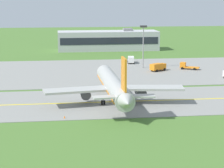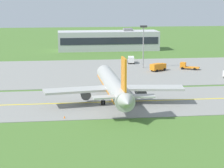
{
  "view_description": "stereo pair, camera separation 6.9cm",
  "coord_description": "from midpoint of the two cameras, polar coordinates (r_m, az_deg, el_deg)",
  "views": [
    {
      "loc": [
        -11.0,
        -96.46,
        24.4
      ],
      "look_at": [
        1.46,
        1.74,
        4.0
      ],
      "focal_mm": 68.36,
      "sensor_mm": 36.0,
      "label": 1
    },
    {
      "loc": [
        -10.94,
        -96.47,
        24.4
      ],
      "look_at": [
        1.46,
        1.74,
        4.0
      ],
      "focal_mm": 68.36,
      "sensor_mm": 36.0,
      "label": 2
    }
  ],
  "objects": [
    {
      "name": "traffic_cone_near_edge",
      "position": [
        87.37,
        -6.35,
        -4.44
      ],
      "size": [
        0.44,
        0.44,
        0.6
      ],
      "primitive_type": "cone",
      "color": "orange",
      "rests_on": "ground"
    },
    {
      "name": "terminal_building",
      "position": [
        197.43,
        -0.5,
        5.83
      ],
      "size": [
        45.92,
        12.83,
        9.98
      ],
      "color": "#B2B2B7",
      "rests_on": "ground"
    },
    {
      "name": "apron_pad",
      "position": [
        142.15,
        1.4,
        1.78
      ],
      "size": [
        140.0,
        52.0,
        0.1
      ],
      "primitive_type": "cube",
      "color": "gray",
      "rests_on": "ground"
    },
    {
      "name": "taxiway_strip",
      "position": [
        100.09,
        -0.68,
        -2.44
      ],
      "size": [
        240.0,
        28.0,
        0.1
      ],
      "primitive_type": "cube",
      "color": "gray",
      "rests_on": "ground"
    },
    {
      "name": "service_truck_catering",
      "position": [
        142.17,
        6.19,
        2.32
      ],
      "size": [
        6.1,
        5.11,
        2.6
      ],
      "color": "orange",
      "rests_on": "ground"
    },
    {
      "name": "service_truck_pushback",
      "position": [
        158.25,
        2.57,
        3.32
      ],
      "size": [
        2.94,
        6.22,
        2.6
      ],
      "color": "silver",
      "rests_on": "ground"
    },
    {
      "name": "service_truck_fuel",
      "position": [
        147.0,
        9.97,
        2.38
      ],
      "size": [
        6.64,
        4.72,
        2.59
      ],
      "color": "orange",
      "rests_on": "ground"
    },
    {
      "name": "airplane_lead",
      "position": [
        98.63,
        0.2,
        -0.21
      ],
      "size": [
        32.52,
        39.54,
        12.7
      ],
      "color": "#ADADA8",
      "rests_on": "ground"
    },
    {
      "name": "taxiway_centreline",
      "position": [
        100.08,
        -0.68,
        -2.41
      ],
      "size": [
        220.0,
        0.6,
        0.01
      ],
      "primitive_type": "cube",
      "color": "yellow",
      "rests_on": "taxiway_strip"
    },
    {
      "name": "apron_light_mast",
      "position": [
        147.14,
        4.23,
        5.73
      ],
      "size": [
        2.4,
        0.5,
        14.7
      ],
      "color": "gray",
      "rests_on": "ground"
    },
    {
      "name": "ground_plane",
      "position": [
        100.11,
        -0.68,
        -2.46
      ],
      "size": [
        500.0,
        500.0,
        0.0
      ],
      "primitive_type": "plane",
      "color": "#47702D"
    }
  ]
}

